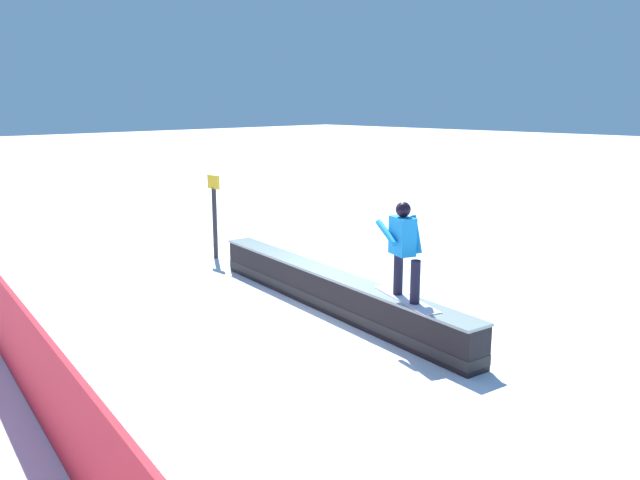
{
  "coord_description": "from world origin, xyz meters",
  "views": [
    {
      "loc": [
        -7.3,
        7.44,
        3.48
      ],
      "look_at": [
        -0.91,
        1.15,
        1.53
      ],
      "focal_mm": 36.1,
      "sensor_mm": 36.0,
      "label": 1
    }
  ],
  "objects": [
    {
      "name": "trail_marker",
      "position": [
        4.37,
        -0.76,
        1.0
      ],
      "size": [
        0.4,
        0.1,
        1.87
      ],
      "color": "#262628",
      "rests_on": "ground_plane"
    },
    {
      "name": "grind_box",
      "position": [
        0.0,
        0.0,
        0.3
      ],
      "size": [
        6.52,
        1.55,
        0.66
      ],
      "color": "black",
      "rests_on": "ground_plane"
    },
    {
      "name": "snowboarder",
      "position": [
        -1.73,
        0.27,
        1.42
      ],
      "size": [
        1.47,
        0.79,
        1.41
      ],
      "color": "silver",
      "rests_on": "grind_box"
    },
    {
      "name": "safety_fence",
      "position": [
        0.0,
        4.98,
        0.61
      ],
      "size": [
        12.46,
        2.13,
        1.22
      ],
      "primitive_type": "cube",
      "rotation": [
        0.0,
        0.0,
        -0.16
      ],
      "color": "red",
      "rests_on": "ground_plane"
    },
    {
      "name": "ground_plane",
      "position": [
        0.0,
        0.0,
        0.0
      ],
      "size": [
        120.0,
        120.0,
        0.0
      ],
      "primitive_type": "plane",
      "color": "white"
    }
  ]
}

